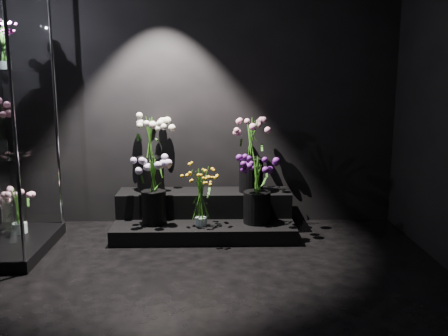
{
  "coord_description": "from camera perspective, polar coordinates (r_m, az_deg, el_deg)",
  "views": [
    {
      "loc": [
        0.11,
        -3.13,
        1.58
      ],
      "look_at": [
        0.21,
        1.2,
        0.73
      ],
      "focal_mm": 40.0,
      "sensor_mm": 36.0,
      "label": 1
    }
  ],
  "objects": [
    {
      "name": "wall_back",
      "position": [
        5.13,
        -2.63,
        9.09
      ],
      "size": [
        4.0,
        0.0,
        4.0
      ],
      "primitive_type": "plane",
      "rotation": [
        1.57,
        0.0,
        0.0
      ],
      "color": "black",
      "rests_on": "floor"
    },
    {
      "name": "bouquet_purple",
      "position": [
        4.73,
        3.81,
        -2.17
      ],
      "size": [
        0.35,
        0.35,
        0.64
      ],
      "rotation": [
        0.0,
        0.0,
        -0.03
      ],
      "color": "black",
      "rests_on": "display_riser"
    },
    {
      "name": "bouquet_case_base_pink",
      "position": [
        4.93,
        -22.46,
        -4.29
      ],
      "size": [
        0.43,
        0.43,
        0.43
      ],
      "rotation": [
        0.0,
        0.0,
        0.43
      ],
      "color": "white",
      "rests_on": "display_case"
    },
    {
      "name": "bouquet_lilac",
      "position": [
        4.74,
        -8.09,
        -1.82
      ],
      "size": [
        0.47,
        0.47,
        0.64
      ],
      "rotation": [
        0.0,
        0.0,
        -0.2
      ],
      "color": "black",
      "rests_on": "display_riser"
    },
    {
      "name": "bouquet_pink_roses",
      "position": [
        4.93,
        3.14,
        2.19
      ],
      "size": [
        0.5,
        0.5,
        0.73
      ],
      "rotation": [
        0.0,
        0.0,
        -0.35
      ],
      "color": "black",
      "rests_on": "display_riser"
    },
    {
      "name": "floor",
      "position": [
        3.51,
        -3.14,
        -15.7
      ],
      "size": [
        4.0,
        4.0,
        0.0
      ],
      "primitive_type": "plane",
      "color": "black",
      "rests_on": "ground"
    },
    {
      "name": "bouquet_cream_roses",
      "position": [
        5.02,
        -8.49,
        2.22
      ],
      "size": [
        0.45,
        0.45,
        0.74
      ],
      "rotation": [
        0.0,
        0.0,
        -0.09
      ],
      "color": "black",
      "rests_on": "display_riser"
    },
    {
      "name": "bouquet_orange_bells",
      "position": [
        4.65,
        -2.68,
        -3.18
      ],
      "size": [
        0.28,
        0.28,
        0.55
      ],
      "rotation": [
        0.0,
        0.0,
        0.06
      ],
      "color": "white",
      "rests_on": "display_riser"
    },
    {
      "name": "display_riser",
      "position": [
        4.99,
        -2.27,
        -5.44
      ],
      "size": [
        1.73,
        0.77,
        0.38
      ],
      "color": "black",
      "rests_on": "floor"
    },
    {
      "name": "wall_front",
      "position": [
        1.15,
        -6.87,
        2.03
      ],
      "size": [
        4.0,
        0.0,
        4.0
      ],
      "primitive_type": "plane",
      "rotation": [
        -1.57,
        0.0,
        0.0
      ],
      "color": "black",
      "rests_on": "floor"
    },
    {
      "name": "display_case",
      "position": [
        4.62,
        -24.02,
        4.92
      ],
      "size": [
        0.63,
        1.05,
        2.32
      ],
      "color": "black",
      "rests_on": "floor"
    },
    {
      "name": "bouquet_case_magenta",
      "position": [
        4.73,
        -23.92,
        12.72
      ],
      "size": [
        0.23,
        0.23,
        0.4
      ],
      "rotation": [
        0.0,
        0.0,
        -0.18
      ],
      "color": "white",
      "rests_on": "display_case"
    }
  ]
}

